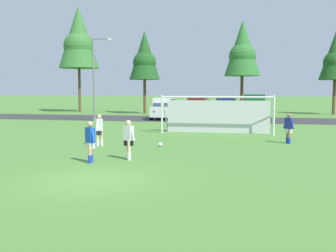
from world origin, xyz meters
name	(u,v)px	position (x,y,z in m)	size (l,w,h in m)	color
ground_plane	(180,132)	(0.00, 15.00, 0.00)	(400.00, 400.00, 0.00)	#518438
parking_lot_strip	(203,119)	(0.00, 27.75, 0.00)	(52.00, 8.40, 0.01)	#333335
soccer_ball	(160,145)	(0.35, 7.82, 0.11)	(0.22, 0.22, 0.22)	white
soccer_goal	(217,114)	(2.56, 15.01, 1.29)	(7.44, 1.95, 2.57)	white
player_striker_near	(129,140)	(-0.05, 3.86, 0.82)	(0.68, 0.43, 1.64)	beige
player_midfield_center	(289,128)	(6.83, 10.54, 0.82)	(0.56, 0.60, 1.64)	#936B4C
player_defender_far	(99,130)	(-2.79, 7.40, 0.82)	(0.29, 0.73, 1.64)	beige
player_winger_left	(90,142)	(-1.31, 2.87, 0.82)	(0.62, 0.53, 1.64)	tan
parked_car_slot_far_left	(164,108)	(-3.93, 27.07, 1.11)	(2.28, 4.67, 2.16)	silver
parked_car_slot_left	(198,108)	(-0.67, 28.57, 1.11)	(2.24, 4.65, 2.16)	maroon
parked_car_slot_center_left	(226,109)	(2.28, 27.43, 1.11)	(2.17, 4.61, 2.16)	navy
parked_car_slot_center	(253,107)	(4.90, 26.90, 1.34)	(2.43, 4.92, 2.52)	#194C2D
tree_left_edge	(79,39)	(-18.34, 38.27, 9.82)	(5.35, 5.35, 14.27)	brown
tree_mid_left	(145,57)	(-8.57, 36.36, 7.08)	(3.86, 3.86, 10.29)	brown
tree_center_back	(242,50)	(3.51, 35.41, 7.61)	(4.15, 4.15, 11.07)	brown
tree_mid_right	(335,57)	(14.42, 39.48, 6.94)	(3.79, 3.79, 10.10)	brown
street_lamp	(95,78)	(-9.79, 23.57, 4.05)	(2.00, 0.32, 7.82)	slate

